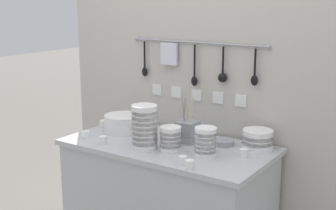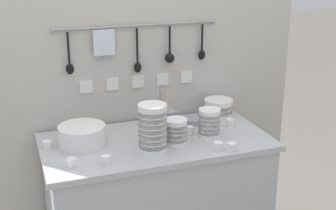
{
  "view_description": "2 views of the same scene",
  "coord_description": "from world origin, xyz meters",
  "px_view_note": "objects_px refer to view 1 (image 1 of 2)",
  "views": [
    {
      "loc": [
        1.44,
        -2.14,
        1.68
      ],
      "look_at": [
        -0.0,
        0.0,
        1.08
      ],
      "focal_mm": 50.0,
      "sensor_mm": 36.0,
      "label": 1
    },
    {
      "loc": [
        -0.72,
        -2.19,
        1.82
      ],
      "look_at": [
        0.07,
        0.02,
        1.03
      ],
      "focal_mm": 50.0,
      "sensor_mm": 36.0,
      "label": 2
    }
  ],
  "objects_px": {
    "bowl_stack_tall_left": "(258,139)",
    "cutlery_caddy": "(188,131)",
    "cup_beside_plates": "(244,153)",
    "cup_front_left": "(103,123)",
    "bowl_stack_short_front": "(205,142)",
    "cup_back_right": "(189,164)",
    "bowl_stack_back_corner": "(144,127)",
    "cup_back_left": "(199,146)",
    "steel_mixing_bowl": "(223,142)",
    "cup_centre": "(183,160)",
    "plate_stack": "(124,123)",
    "cup_front_right": "(103,140)",
    "bowl_stack_wide_centre": "(171,139)"
  },
  "relations": [
    {
      "from": "bowl_stack_tall_left",
      "to": "cutlery_caddy",
      "type": "xyz_separation_m",
      "value": [
        -0.39,
        -0.11,
        0.01
      ]
    },
    {
      "from": "cup_beside_plates",
      "to": "cup_front_left",
      "type": "xyz_separation_m",
      "value": [
        -1.02,
        0.03,
        0.0
      ]
    },
    {
      "from": "bowl_stack_short_front",
      "to": "cup_back_right",
      "type": "distance_m",
      "value": 0.22
    },
    {
      "from": "bowl_stack_back_corner",
      "to": "cup_back_left",
      "type": "xyz_separation_m",
      "value": [
        0.26,
        0.15,
        -0.1
      ]
    },
    {
      "from": "steel_mixing_bowl",
      "to": "cup_beside_plates",
      "type": "bearing_deg",
      "value": -33.55
    },
    {
      "from": "bowl_stack_tall_left",
      "to": "cup_centre",
      "type": "height_order",
      "value": "bowl_stack_tall_left"
    },
    {
      "from": "plate_stack",
      "to": "cup_front_left",
      "type": "bearing_deg",
      "value": 177.6
    },
    {
      "from": "cup_centre",
      "to": "cup_front_right",
      "type": "xyz_separation_m",
      "value": [
        -0.57,
        0.03,
        0.0
      ]
    },
    {
      "from": "bowl_stack_short_front",
      "to": "cup_centre",
      "type": "relative_size",
      "value": 3.45
    },
    {
      "from": "steel_mixing_bowl",
      "to": "bowl_stack_short_front",
      "type": "bearing_deg",
      "value": -87.68
    },
    {
      "from": "cup_centre",
      "to": "cup_beside_plates",
      "type": "relative_size",
      "value": 1.0
    },
    {
      "from": "plate_stack",
      "to": "cup_front_left",
      "type": "relative_size",
      "value": 5.32
    },
    {
      "from": "cup_centre",
      "to": "cup_beside_plates",
      "type": "bearing_deg",
      "value": 53.16
    },
    {
      "from": "cutlery_caddy",
      "to": "bowl_stack_back_corner",
      "type": "bearing_deg",
      "value": -120.99
    },
    {
      "from": "steel_mixing_bowl",
      "to": "cup_back_right",
      "type": "height_order",
      "value": "cup_back_right"
    },
    {
      "from": "bowl_stack_wide_centre",
      "to": "cup_centre",
      "type": "height_order",
      "value": "bowl_stack_wide_centre"
    },
    {
      "from": "cutlery_caddy",
      "to": "cup_centre",
      "type": "relative_size",
      "value": 6.13
    },
    {
      "from": "cutlery_caddy",
      "to": "cup_back_right",
      "type": "xyz_separation_m",
      "value": [
        0.23,
        -0.36,
        -0.05
      ]
    },
    {
      "from": "bowl_stack_tall_left",
      "to": "plate_stack",
      "type": "height_order",
      "value": "bowl_stack_tall_left"
    },
    {
      "from": "bowl_stack_wide_centre",
      "to": "steel_mixing_bowl",
      "type": "relative_size",
      "value": 1.08
    },
    {
      "from": "cup_back_right",
      "to": "cup_front_left",
      "type": "bearing_deg",
      "value": 158.67
    },
    {
      "from": "plate_stack",
      "to": "cup_centre",
      "type": "bearing_deg",
      "value": -25.43
    },
    {
      "from": "bowl_stack_back_corner",
      "to": "cup_front_right",
      "type": "xyz_separation_m",
      "value": [
        -0.25,
        -0.07,
        -0.1
      ]
    },
    {
      "from": "bowl_stack_tall_left",
      "to": "cup_front_right",
      "type": "bearing_deg",
      "value": -152.17
    },
    {
      "from": "bowl_stack_wide_centre",
      "to": "steel_mixing_bowl",
      "type": "bearing_deg",
      "value": 52.66
    },
    {
      "from": "cup_centre",
      "to": "cup_front_right",
      "type": "height_order",
      "value": "same"
    },
    {
      "from": "cup_back_left",
      "to": "cup_front_left",
      "type": "distance_m",
      "value": 0.76
    },
    {
      "from": "bowl_stack_back_corner",
      "to": "cutlery_caddy",
      "type": "xyz_separation_m",
      "value": [
        0.14,
        0.23,
        -0.06
      ]
    },
    {
      "from": "cup_back_right",
      "to": "cup_front_right",
      "type": "relative_size",
      "value": 1.0
    },
    {
      "from": "bowl_stack_back_corner",
      "to": "steel_mixing_bowl",
      "type": "bearing_deg",
      "value": 42.06
    },
    {
      "from": "steel_mixing_bowl",
      "to": "cup_beside_plates",
      "type": "relative_size",
      "value": 2.78
    },
    {
      "from": "bowl_stack_short_front",
      "to": "cup_back_right",
      "type": "height_order",
      "value": "bowl_stack_short_front"
    },
    {
      "from": "bowl_stack_short_front",
      "to": "cup_back_right",
      "type": "relative_size",
      "value": 3.45
    },
    {
      "from": "bowl_stack_wide_centre",
      "to": "cup_back_left",
      "type": "xyz_separation_m",
      "value": [
        0.12,
        0.1,
        -0.05
      ]
    },
    {
      "from": "plate_stack",
      "to": "steel_mixing_bowl",
      "type": "xyz_separation_m",
      "value": [
        0.65,
        0.1,
        -0.04
      ]
    },
    {
      "from": "bowl_stack_tall_left",
      "to": "plate_stack",
      "type": "relative_size",
      "value": 0.7
    },
    {
      "from": "bowl_stack_back_corner",
      "to": "cup_beside_plates",
      "type": "xyz_separation_m",
      "value": [
        0.52,
        0.18,
        -0.1
      ]
    },
    {
      "from": "cup_back_right",
      "to": "cup_front_left",
      "type": "relative_size",
      "value": 1.0
    },
    {
      "from": "cup_beside_plates",
      "to": "cutlery_caddy",
      "type": "bearing_deg",
      "value": 172.18
    },
    {
      "from": "bowl_stack_back_corner",
      "to": "cutlery_caddy",
      "type": "distance_m",
      "value": 0.28
    },
    {
      "from": "plate_stack",
      "to": "cup_centre",
      "type": "relative_size",
      "value": 5.32
    },
    {
      "from": "bowl_stack_tall_left",
      "to": "cup_back_left",
      "type": "relative_size",
      "value": 3.71
    },
    {
      "from": "cutlery_caddy",
      "to": "cup_front_right",
      "type": "xyz_separation_m",
      "value": [
        -0.39,
        -0.3,
        -0.05
      ]
    },
    {
      "from": "bowl_stack_back_corner",
      "to": "plate_stack",
      "type": "distance_m",
      "value": 0.38
    },
    {
      "from": "cup_front_right",
      "to": "cup_beside_plates",
      "type": "bearing_deg",
      "value": 17.55
    },
    {
      "from": "bowl_stack_back_corner",
      "to": "bowl_stack_short_front",
      "type": "bearing_deg",
      "value": 12.87
    },
    {
      "from": "plate_stack",
      "to": "cup_front_left",
      "type": "height_order",
      "value": "plate_stack"
    },
    {
      "from": "bowl_stack_back_corner",
      "to": "steel_mixing_bowl",
      "type": "distance_m",
      "value": 0.47
    },
    {
      "from": "bowl_stack_short_front",
      "to": "cup_beside_plates",
      "type": "relative_size",
      "value": 3.45
    },
    {
      "from": "cup_beside_plates",
      "to": "steel_mixing_bowl",
      "type": "bearing_deg",
      "value": 146.45
    }
  ]
}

